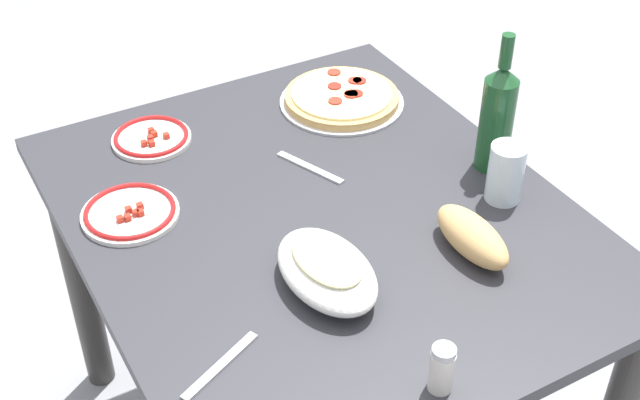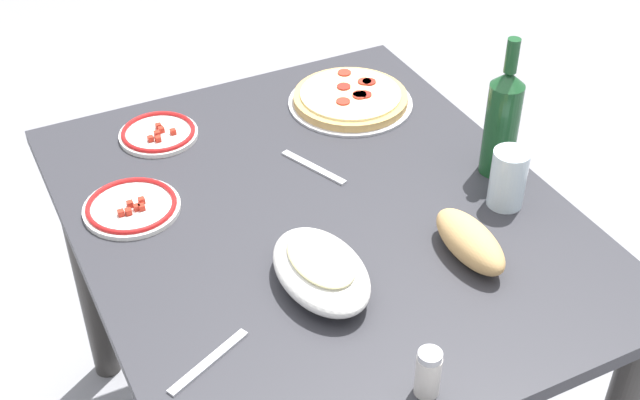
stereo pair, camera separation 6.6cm
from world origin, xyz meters
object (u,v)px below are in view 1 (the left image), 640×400
object	(u,v)px
dining_table	(320,263)
bread_loaf	(472,236)
wine_bottle	(497,116)
water_glass	(506,173)
spice_shaker	(442,369)
pepperoni_pizza	(342,98)
side_plate_near	(151,138)
baked_pasta_dish	(327,268)
side_plate_far	(130,212)

from	to	relation	value
dining_table	bread_loaf	xyz separation A→B (m)	(0.24, 0.19, 0.17)
wine_bottle	water_glass	size ratio (longest dim) A/B	2.47
spice_shaker	pepperoni_pizza	bearing A→B (deg)	159.74
water_glass	spice_shaker	distance (m)	0.52
side_plate_near	bread_loaf	xyz separation A→B (m)	(0.64, 0.38, 0.03)
side_plate_near	spice_shaker	bearing A→B (deg)	9.49
wine_bottle	side_plate_near	xyz separation A→B (m)	(-0.44, -0.59, -0.11)
pepperoni_pizza	side_plate_near	size ratio (longest dim) A/B	1.67
water_glass	side_plate_near	world-z (taller)	water_glass
water_glass	baked_pasta_dish	bearing A→B (deg)	-83.45
side_plate_far	baked_pasta_dish	bearing A→B (deg)	33.37
side_plate_far	dining_table	bearing A→B (deg)	62.57
side_plate_near	spice_shaker	world-z (taller)	spice_shaker
dining_table	wine_bottle	world-z (taller)	wine_bottle
baked_pasta_dish	side_plate_far	bearing A→B (deg)	-146.63
wine_bottle	spice_shaker	bearing A→B (deg)	-45.36
pepperoni_pizza	side_plate_near	xyz separation A→B (m)	(-0.07, -0.44, -0.01)
dining_table	side_plate_far	size ratio (longest dim) A/B	5.79
pepperoni_pizza	wine_bottle	distance (m)	0.41
dining_table	baked_pasta_dish	xyz separation A→B (m)	(0.19, -0.09, 0.18)
side_plate_far	spice_shaker	distance (m)	0.70
baked_pasta_dish	side_plate_far	size ratio (longest dim) A/B	1.25
water_glass	spice_shaker	size ratio (longest dim) A/B	1.41
baked_pasta_dish	side_plate_far	xyz separation A→B (m)	(-0.36, -0.24, -0.03)
baked_pasta_dish	bread_loaf	bearing A→B (deg)	79.72
pepperoni_pizza	bread_loaf	distance (m)	0.58
dining_table	spice_shaker	distance (m)	0.51
dining_table	bread_loaf	world-z (taller)	bread_loaf
pepperoni_pizza	wine_bottle	bearing A→B (deg)	21.46
bread_loaf	spice_shaker	distance (m)	0.34
wine_bottle	side_plate_far	xyz separation A→B (m)	(-0.21, -0.72, -0.11)
baked_pasta_dish	side_plate_far	world-z (taller)	baked_pasta_dish
pepperoni_pizza	baked_pasta_dish	size ratio (longest dim) A/B	1.21
pepperoni_pizza	wine_bottle	xyz separation A→B (m)	(0.37, 0.15, 0.11)
pepperoni_pizza	bread_loaf	xyz separation A→B (m)	(0.57, -0.06, 0.02)
side_plate_far	spice_shaker	xyz separation A→B (m)	(0.65, 0.28, 0.03)
baked_pasta_dish	wine_bottle	xyz separation A→B (m)	(-0.15, 0.48, 0.08)
bread_loaf	spice_shaker	world-z (taller)	spice_shaker
baked_pasta_dish	bread_loaf	distance (m)	0.28
bread_loaf	side_plate_near	bearing A→B (deg)	-148.92
wine_bottle	bread_loaf	size ratio (longest dim) A/B	1.61
water_glass	spice_shaker	world-z (taller)	water_glass
pepperoni_pizza	spice_shaker	size ratio (longest dim) A/B	3.34
baked_pasta_dish	spice_shaker	bearing A→B (deg)	7.87
wine_bottle	water_glass	xyz separation A→B (m)	(0.10, -0.05, -0.06)
baked_pasta_dish	bread_loaf	size ratio (longest dim) A/B	1.27
side_plate_near	side_plate_far	distance (m)	0.26
pepperoni_pizza	side_plate_far	size ratio (longest dim) A/B	1.52
wine_bottle	water_glass	world-z (taller)	wine_bottle
side_plate_far	side_plate_near	bearing A→B (deg)	150.48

